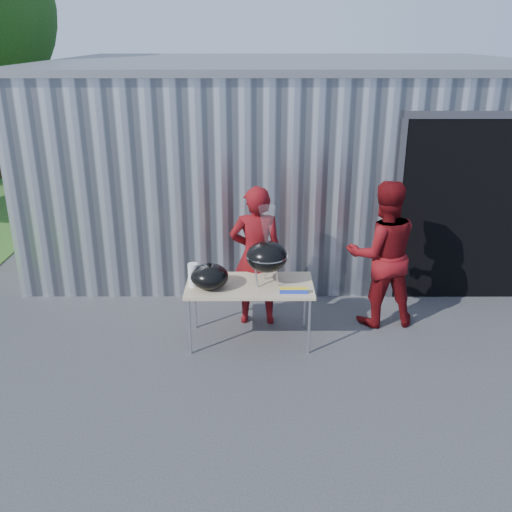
{
  "coord_description": "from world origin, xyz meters",
  "views": [
    {
      "loc": [
        0.13,
        -5.7,
        3.51
      ],
      "look_at": [
        0.15,
        0.59,
        1.05
      ],
      "focal_mm": 40.0,
      "sensor_mm": 36.0,
      "label": 1
    }
  ],
  "objects_px": {
    "person_cook": "(256,256)",
    "person_bystander": "(382,254)",
    "folding_table": "(250,287)",
    "kettle_grill": "(267,251)"
  },
  "relations": [
    {
      "from": "folding_table",
      "to": "kettle_grill",
      "type": "relative_size",
      "value": 1.58
    },
    {
      "from": "person_bystander",
      "to": "folding_table",
      "type": "bearing_deg",
      "value": 11.17
    },
    {
      "from": "folding_table",
      "to": "person_bystander",
      "type": "relative_size",
      "value": 0.8
    },
    {
      "from": "kettle_grill",
      "to": "folding_table",
      "type": "bearing_deg",
      "value": -179.3
    },
    {
      "from": "folding_table",
      "to": "person_cook",
      "type": "relative_size",
      "value": 0.83
    },
    {
      "from": "folding_table",
      "to": "person_bystander",
      "type": "distance_m",
      "value": 1.74
    },
    {
      "from": "folding_table",
      "to": "person_bystander",
      "type": "bearing_deg",
      "value": 16.5
    },
    {
      "from": "folding_table",
      "to": "kettle_grill",
      "type": "bearing_deg",
      "value": 0.7
    },
    {
      "from": "person_cook",
      "to": "person_bystander",
      "type": "relative_size",
      "value": 0.97
    },
    {
      "from": "folding_table",
      "to": "person_cook",
      "type": "distance_m",
      "value": 0.54
    }
  ]
}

